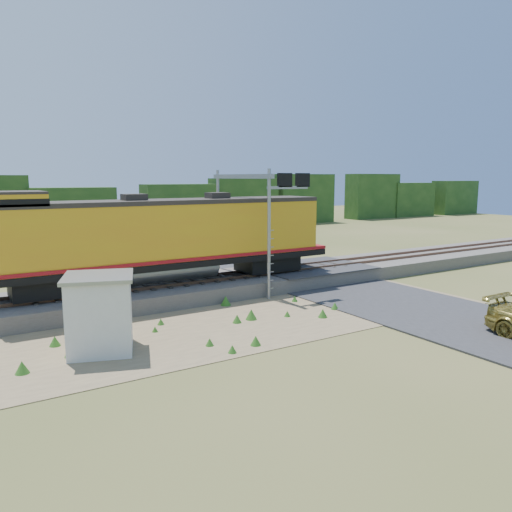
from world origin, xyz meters
TOP-DOWN VIEW (x-y plane):
  - ground at (0.00, 0.00)m, footprint 140.00×140.00m
  - ballast at (0.00, 6.00)m, footprint 70.00×5.00m
  - rails at (0.00, 6.00)m, footprint 70.00×1.54m
  - dirt_shoulder at (-2.00, 0.50)m, footprint 26.00×8.00m
  - road at (7.00, 0.74)m, footprint 7.00×66.00m
  - tree_line_north at (0.00, 38.00)m, footprint 130.00×3.00m
  - weed_clumps at (-3.50, 0.10)m, footprint 15.00×6.20m
  - locomotive at (-2.51, 6.00)m, footprint 18.53×2.83m
  - shed at (-7.60, -0.24)m, footprint 3.07×3.07m
  - signal_gantry at (2.38, 5.34)m, footprint 2.69×6.20m

SIDE VIEW (x-z plane):
  - ground at x=0.00m, z-range 0.00..0.00m
  - weed_clumps at x=-3.50m, z-range -0.28..0.28m
  - dirt_shoulder at x=-2.00m, z-range 0.00..0.03m
  - road at x=7.00m, z-range -0.34..0.52m
  - ballast at x=0.00m, z-range 0.00..0.80m
  - rails at x=0.00m, z-range 0.80..0.96m
  - shed at x=-7.60m, z-range 0.02..2.88m
  - tree_line_north at x=0.00m, z-range -0.18..6.32m
  - locomotive at x=-2.51m, z-range 0.93..5.71m
  - signal_gantry at x=2.38m, z-range 1.72..8.50m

